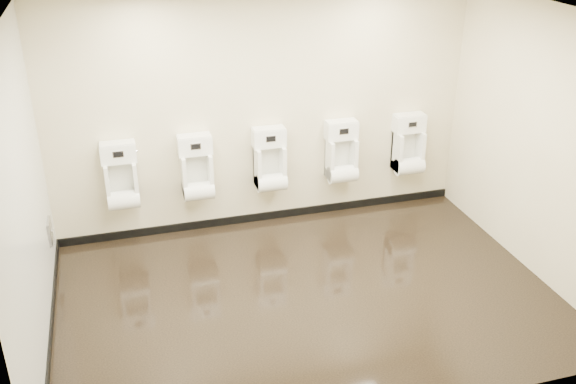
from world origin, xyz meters
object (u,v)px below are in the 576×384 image
urinal_4 (409,149)px  access_panel (50,231)px  urinal_1 (197,172)px  urinal_2 (270,164)px  urinal_3 (341,156)px  urinal_0 (121,181)px

urinal_4 → access_panel: bearing=-174.5°
urinal_1 → urinal_4: 2.68m
urinal_2 → urinal_3: 0.90m
urinal_0 → urinal_1: same height
urinal_4 → urinal_1: bearing=180.0°
urinal_0 → urinal_2: bearing=0.0°
urinal_4 → urinal_2: bearing=180.0°
urinal_1 → urinal_4: (2.68, 0.00, 0.00)m
urinal_2 → urinal_1: bearing=180.0°
urinal_0 → urinal_3: size_ratio=1.00×
urinal_0 → urinal_1: 0.85m
urinal_2 → urinal_4: same height
urinal_2 → urinal_3: same height
access_panel → urinal_1: urinal_1 is taller
urinal_3 → access_panel: bearing=-173.1°
access_panel → urinal_2: size_ratio=0.33×
access_panel → urinal_2: 2.57m
access_panel → urinal_1: bearing=14.2°
urinal_2 → urinal_4: (1.80, 0.00, 0.00)m
urinal_0 → urinal_3: bearing=0.0°
urinal_1 → urinal_3: bearing=0.0°
urinal_3 → urinal_2: bearing=180.0°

